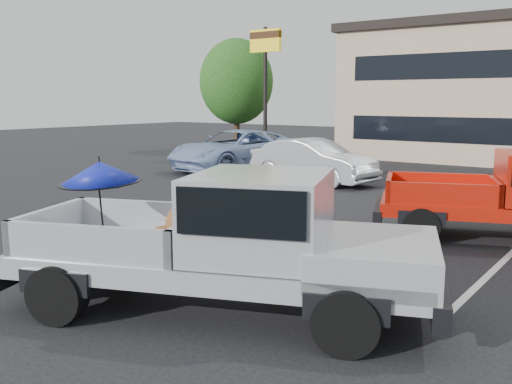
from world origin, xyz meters
TOP-DOWN VIEW (x-y plane):
  - ground at (0.00, 0.00)m, footprint 90.00×90.00m
  - stripe_left at (-3.00, 2.00)m, footprint 0.12×5.00m
  - stripe_right at (3.00, 2.00)m, footprint 0.12×5.00m
  - motel_sign at (-10.00, 14.00)m, footprint 1.60×0.22m
  - tree_left at (-14.00, 17.00)m, footprint 3.96×3.96m
  - silver_pickup at (0.79, -1.89)m, footprint 6.01×3.90m
  - silver_sedan at (-4.53, 9.04)m, footprint 4.63×2.11m
  - blue_suv at (-8.82, 10.28)m, footprint 3.52×6.09m

SIDE VIEW (x-z plane):
  - ground at x=0.00m, z-range 0.00..0.00m
  - stripe_left at x=-3.00m, z-range 0.00..0.01m
  - stripe_right at x=3.00m, z-range 0.00..0.01m
  - silver_sedan at x=-4.53m, z-range 0.00..1.47m
  - blue_suv at x=-8.82m, z-range 0.00..1.60m
  - silver_pickup at x=0.79m, z-range 0.02..2.08m
  - tree_left at x=-14.00m, z-range 0.72..6.74m
  - motel_sign at x=-10.00m, z-range 1.65..7.65m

